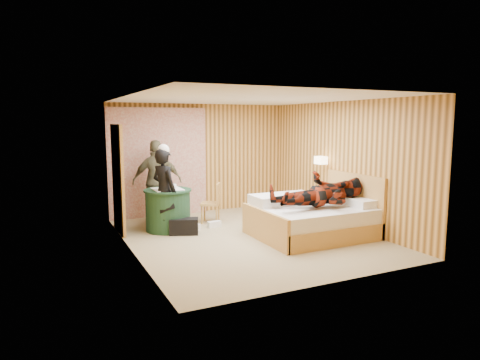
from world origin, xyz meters
name	(u,v)px	position (x,y,z in m)	size (l,w,h in m)	color
floor	(248,237)	(0.00, 0.00, 0.00)	(4.20, 5.00, 0.01)	tan
ceiling	(248,98)	(0.00, 0.00, 2.50)	(4.20, 5.00, 0.01)	white
wall_back	(200,158)	(0.00, 2.50, 1.25)	(4.20, 0.02, 2.50)	#ECB15A
wall_left	(130,175)	(-2.10, 0.00, 1.25)	(0.02, 5.00, 2.50)	#ECB15A
wall_right	(342,164)	(2.10, 0.00, 1.25)	(0.02, 5.00, 2.50)	#ECB15A
curtain	(158,163)	(-1.00, 2.43, 1.20)	(2.20, 0.08, 2.40)	beige
doorway	(118,179)	(-2.06, 1.40, 1.02)	(0.06, 0.90, 2.05)	black
wall_lamp	(321,160)	(1.92, 0.45, 1.30)	(0.26, 0.24, 0.16)	gold
bed	(313,218)	(1.12, -0.43, 0.32)	(2.06, 1.62, 1.11)	tan
nightstand	(318,209)	(1.88, 0.44, 0.28)	(0.41, 0.56, 0.54)	tan
round_table	(168,209)	(-1.18, 1.11, 0.41)	(0.92, 0.92, 0.81)	#20472B
chair_far	(160,197)	(-1.14, 1.83, 0.54)	(0.55, 0.55, 0.93)	tan
chair_near	(214,200)	(-0.14, 1.30, 0.48)	(0.52, 0.52, 0.83)	tan
duffel_bag	(184,226)	(-1.00, 0.69, 0.15)	(0.53, 0.28, 0.30)	black
sneaker_left	(214,224)	(-0.28, 0.93, 0.06)	(0.27, 0.11, 0.12)	white
sneaker_right	(194,228)	(-0.75, 0.84, 0.06)	(0.27, 0.11, 0.12)	white
woman_standing	(164,191)	(-1.29, 0.92, 0.80)	(0.59, 0.38, 1.61)	black
man_at_table	(157,181)	(-1.18, 1.88, 0.86)	(1.01, 0.42, 1.72)	#656143
man_on_bed	(322,184)	(1.15, -0.66, 0.99)	(1.77, 0.67, 0.86)	#631909
book_lower	(320,196)	(1.88, 0.39, 0.55)	(0.17, 0.22, 0.02)	white
book_upper	(320,195)	(1.88, 0.39, 0.57)	(0.16, 0.22, 0.02)	white
cup_nightstand	(315,193)	(1.88, 0.57, 0.59)	(0.10, 0.10, 0.09)	white
cup_table	(173,186)	(-1.08, 1.06, 0.86)	(0.12, 0.12, 0.10)	white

